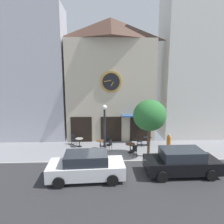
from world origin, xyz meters
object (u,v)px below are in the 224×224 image
Objects in this scene: cafe_chair_outer at (134,150)px; cafe_chair_by_entrance at (107,140)px; street_tree at (150,116)px; cafe_chair_corner at (74,139)px; cafe_chair_right_end at (110,144)px; cafe_table_center_right at (100,143)px; cafe_chair_near_lamp at (138,140)px; cafe_table_near_door at (147,140)px; pedestrian_orange at (169,144)px; parked_car_black at (181,162)px; cafe_table_near_curb at (130,146)px; cafe_table_center at (79,141)px; street_lamp at (105,131)px; parked_car_white at (86,166)px.

cafe_chair_by_entrance is (-1.97, 2.32, 0.00)m from cafe_chair_outer.
street_tree reaches higher than cafe_chair_by_entrance.
cafe_chair_right_end is at bearing -26.77° from cafe_chair_corner.
cafe_table_center_right is 3.28m from cafe_chair_near_lamp.
cafe_table_near_door is 2.49m from pedestrian_orange.
cafe_chair_by_entrance is 6.65m from parked_car_black.
cafe_table_near_door is 0.81× the size of cafe_chair_by_entrance.
cafe_table_near_curb is 1.71m from cafe_chair_near_lamp.
cafe_table_center_right is 0.80× the size of cafe_chair_near_lamp.
pedestrian_orange reaches higher than cafe_chair_outer.
cafe_table_near_door is at bearing 1.65° from cafe_chair_by_entrance.
cafe_chair_near_lamp is at bearing 99.33° from street_tree.
cafe_chair_outer is (-1.52, -2.42, 0.01)m from cafe_table_near_door.
street_tree is at bearing -80.67° from cafe_chair_near_lamp.
cafe_table_center is 4.86m from cafe_chair_outer.
cafe_table_near_curb is at bearing 102.00° from cafe_chair_outer.
pedestrian_orange is 0.39× the size of parked_car_black.
street_tree is at bearing -174.10° from pedestrian_orange.
cafe_chair_corner is 2.94m from cafe_chair_by_entrance.
cafe_chair_corner is at bearing 142.90° from parked_car_black.
cafe_chair_near_lamp is 0.54× the size of pedestrian_orange.
cafe_chair_by_entrance is (-3.49, -0.10, 0.01)m from cafe_table_near_door.
cafe_table_center_right is (-0.36, 1.55, -1.47)m from street_lamp.
street_lamp is 4.29× the size of cafe_chair_near_lamp.
cafe_chair_near_lamp and cafe_chair_outer have the same top height.
cafe_table_near_curb is 0.84× the size of cafe_chair_corner.
cafe_chair_near_lamp is at bearing -0.48° from cafe_table_center.
cafe_chair_corner is (-0.57, 0.59, 0.04)m from cafe_table_center.
cafe_table_center_right is at bearing 163.71° from pedestrian_orange.
street_tree is at bearing -36.53° from cafe_chair_by_entrance.
cafe_chair_outer is (-0.73, -2.25, 0.00)m from cafe_chair_near_lamp.
cafe_chair_corner is 0.21× the size of parked_car_white.
cafe_table_center is 0.17× the size of parked_car_black.
cafe_chair_by_entrance is 0.21× the size of parked_car_black.
cafe_table_near_door is 7.19m from parked_car_white.
cafe_table_near_curb is at bearing 51.44° from parked_car_white.
parked_car_black reaches higher than cafe_table_near_curb.
cafe_chair_near_lamp is at bearing 53.28° from parked_car_white.
cafe_table_center_right is at bearing 155.22° from street_tree.
cafe_table_near_door is (4.03, 0.71, 0.03)m from cafe_table_center_right.
cafe_chair_outer is (1.75, -1.32, 0.00)m from cafe_chair_right_end.
street_lamp reaches higher than pedestrian_orange.
cafe_table_near_curb is at bearing -40.20° from cafe_chair_by_entrance.
cafe_chair_right_end is 1.00× the size of cafe_chair_outer.
cafe_table_near_door is (3.67, 2.26, -1.45)m from street_lamp.
cafe_chair_by_entrance is 0.54× the size of pedestrian_orange.
street_lamp is 0.91× the size of street_tree.
parked_car_white is (-4.28, -3.05, -2.32)m from street_tree.
street_lamp is 4.90m from pedestrian_orange.
cafe_chair_by_entrance is at bearing 143.47° from street_tree.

